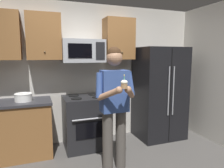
% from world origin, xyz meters
% --- Properties ---
extents(wall_back, '(4.40, 0.10, 2.60)m').
position_xyz_m(wall_back, '(0.00, 1.75, 1.30)').
color(wall_back, beige).
rests_on(wall_back, ground).
extents(oven_range, '(0.76, 0.70, 0.93)m').
position_xyz_m(oven_range, '(-0.15, 1.36, 0.46)').
color(oven_range, black).
rests_on(oven_range, ground).
extents(microwave, '(0.74, 0.41, 0.40)m').
position_xyz_m(microwave, '(-0.15, 1.48, 1.72)').
color(microwave, '#9EA0A5').
extents(refrigerator, '(0.90, 0.75, 1.80)m').
position_xyz_m(refrigerator, '(1.35, 1.32, 0.90)').
color(refrigerator, black).
rests_on(refrigerator, ground).
extents(cabinet_row_upper, '(2.78, 0.36, 0.76)m').
position_xyz_m(cabinet_row_upper, '(-0.72, 1.53, 1.95)').
color(cabinet_row_upper, brown).
extents(counter_left, '(1.44, 0.66, 0.92)m').
position_xyz_m(counter_left, '(-1.45, 1.38, 0.46)').
color(counter_left, brown).
rests_on(counter_left, ground).
extents(bowl_large_white, '(0.27, 0.27, 0.13)m').
position_xyz_m(bowl_large_white, '(-1.15, 1.36, 0.99)').
color(bowl_large_white, white).
rests_on(bowl_large_white, counter_left).
extents(person, '(0.60, 0.48, 1.76)m').
position_xyz_m(person, '(0.07, 0.48, 1.00)').
color(person, '#4C4742').
rests_on(person, ground).
extents(cupcake, '(0.09, 0.09, 0.17)m').
position_xyz_m(cupcake, '(0.07, 0.16, 1.29)').
color(cupcake, '#A87F56').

